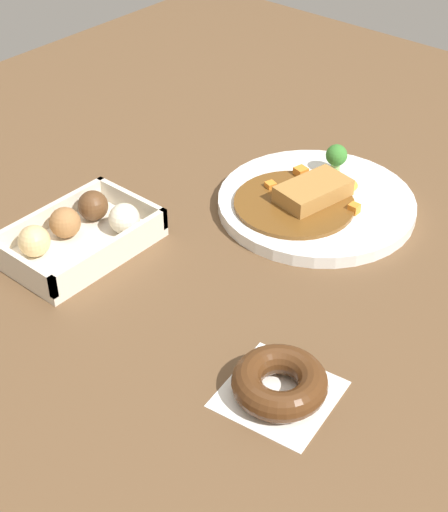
{
  "coord_description": "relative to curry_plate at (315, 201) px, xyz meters",
  "views": [
    {
      "loc": [
        0.66,
        0.49,
        0.62
      ],
      "look_at": [
        0.06,
        -0.02,
        0.03
      ],
      "focal_mm": 54.58,
      "sensor_mm": 36.0,
      "label": 1
    }
  ],
  "objects": [
    {
      "name": "curry_plate",
      "position": [
        0.0,
        0.0,
        0.0
      ],
      "size": [
        0.28,
        0.28,
        0.06
      ],
      "color": "white",
      "rests_on": "ground_plane"
    },
    {
      "name": "ground_plane",
      "position": [
        0.14,
        0.01,
        -0.01
      ],
      "size": [
        1.6,
        1.6,
        0.0
      ],
      "primitive_type": "plane",
      "color": "brown"
    },
    {
      "name": "chocolate_ring_donut",
      "position": [
        0.32,
        0.18,
        0.0
      ],
      "size": [
        0.13,
        0.13,
        0.04
      ],
      "color": "white",
      "rests_on": "ground_plane"
    },
    {
      "name": "donut_box",
      "position": [
        0.28,
        -0.19,
        0.01
      ],
      "size": [
        0.2,
        0.13,
        0.05
      ],
      "color": "beige",
      "rests_on": "ground_plane"
    }
  ]
}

